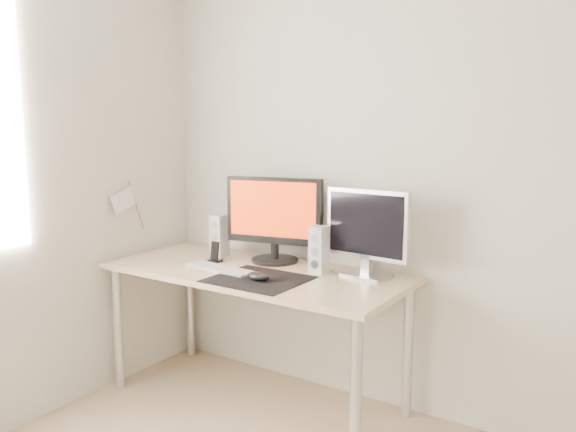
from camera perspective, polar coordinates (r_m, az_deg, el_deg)
The scene contains 11 objects.
wall_back at distance 2.77m, azimuth 16.94°, elevation 4.24°, with size 3.50×3.50×0.00m, color silver.
mousepad at distance 2.74m, azimuth -3.02°, elevation -6.43°, with size 0.45×0.40×0.00m, color black.
mouse at distance 2.70m, azimuth -3.06°, elevation -6.14°, with size 0.12×0.07×0.04m, color black.
desk at distance 2.96m, azimuth -3.42°, elevation -6.91°, with size 1.60×0.70×0.73m.
main_monitor at distance 3.05m, azimuth -1.43°, elevation -0.03°, with size 0.55×0.30×0.47m.
second_monitor at distance 2.77m, azimuth 8.06°, elevation -1.29°, with size 0.45×0.18×0.43m.
speaker_left at distance 3.24m, azimuth -6.98°, elevation -1.99°, with size 0.08×0.09×0.24m.
speaker_right at distance 2.84m, azimuth 3.17°, elevation -3.47°, with size 0.08×0.09×0.24m.
keyboard at distance 2.94m, azimuth -6.97°, elevation -5.33°, with size 0.43×0.16×0.02m.
phone_dock at distance 3.12m, azimuth -7.44°, elevation -4.02°, with size 0.06×0.06×0.12m.
pennant at distance 3.31m, azimuth -15.99°, elevation 1.43°, with size 0.01×0.23×0.29m.
Camera 1 is at (0.78, -0.90, 1.44)m, focal length 35.00 mm.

